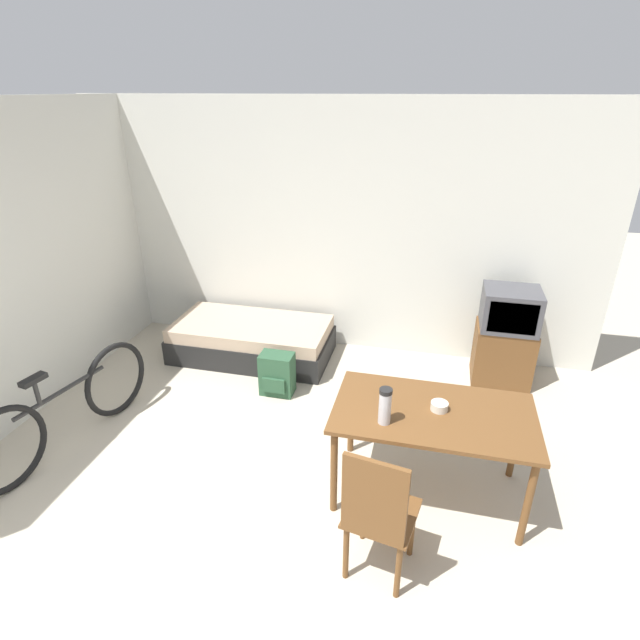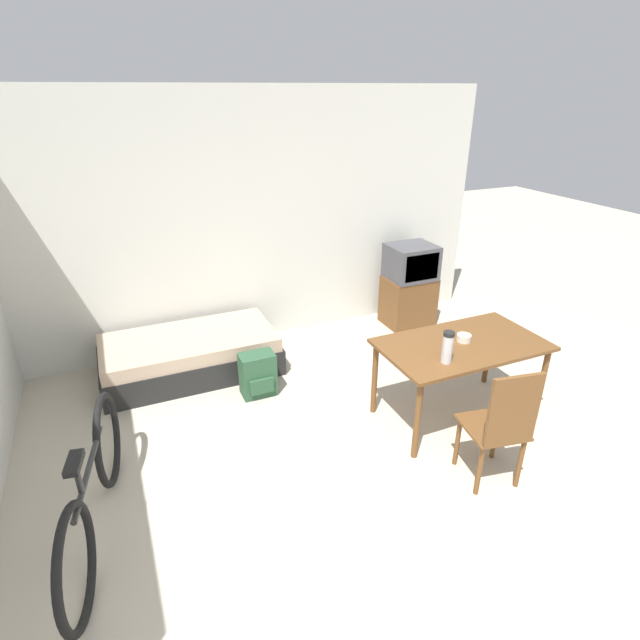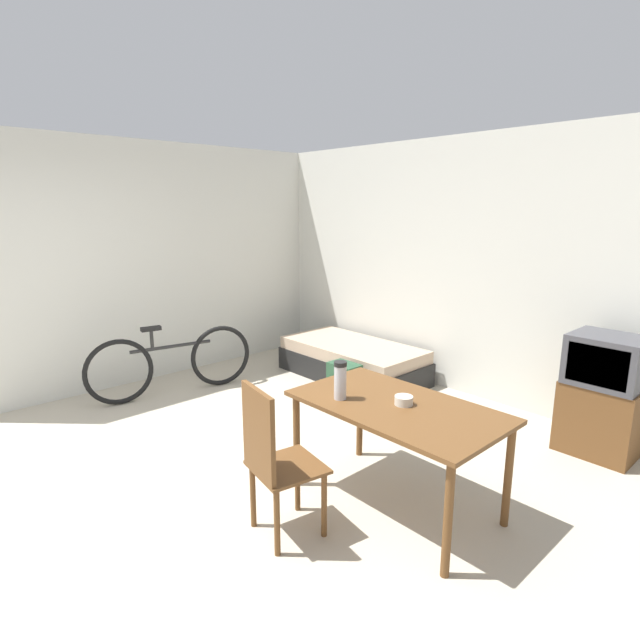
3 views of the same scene
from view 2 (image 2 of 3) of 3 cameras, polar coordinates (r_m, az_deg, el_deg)
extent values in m
plane|color=#B2A893|center=(3.32, 13.17, -29.26)|extent=(20.00, 20.00, 0.00)
cube|color=silver|center=(5.46, -8.77, 10.89)|extent=(5.72, 0.06, 2.70)
cube|color=black|center=(5.26, -14.49, -4.52)|extent=(1.73, 0.87, 0.27)
cube|color=tan|center=(5.17, -14.73, -2.55)|extent=(1.68, 0.85, 0.14)
cube|color=brown|center=(6.18, 10.02, 2.19)|extent=(0.57, 0.45, 0.59)
cube|color=#424247|center=(6.01, 10.37, 6.57)|extent=(0.54, 0.47, 0.40)
cube|color=black|center=(5.83, 11.59, 5.90)|extent=(0.44, 0.01, 0.31)
cube|color=brown|center=(4.34, 15.94, -2.73)|extent=(1.38, 0.78, 0.03)
cylinder|color=brown|center=(3.96, 11.06, -11.21)|extent=(0.05, 0.05, 0.69)
cylinder|color=brown|center=(4.71, 23.98, -6.77)|extent=(0.05, 0.05, 0.69)
cylinder|color=brown|center=(4.42, 6.26, -6.65)|extent=(0.05, 0.05, 0.69)
cylinder|color=brown|center=(5.11, 18.72, -3.34)|extent=(0.05, 0.05, 0.69)
cube|color=brown|center=(3.88, 19.09, -11.49)|extent=(0.47, 0.47, 0.02)
cube|color=brown|center=(3.61, 21.24, -9.59)|extent=(0.37, 0.09, 0.53)
cylinder|color=brown|center=(4.20, 19.41, -12.29)|extent=(0.04, 0.04, 0.43)
cylinder|color=brown|center=(4.05, 15.44, -13.22)|extent=(0.04, 0.04, 0.43)
cylinder|color=brown|center=(3.99, 21.89, -14.89)|extent=(0.04, 0.04, 0.43)
cylinder|color=brown|center=(3.84, 17.76, -16.02)|extent=(0.04, 0.04, 0.43)
torus|color=black|center=(4.03, -23.11, -12.43)|extent=(0.18, 0.68, 0.69)
torus|color=black|center=(3.24, -26.10, -23.98)|extent=(0.18, 0.68, 0.69)
cylinder|color=black|center=(3.50, -24.95, -15.27)|extent=(0.19, 0.84, 0.04)
cylinder|color=black|center=(3.29, -25.89, -16.08)|extent=(0.04, 0.04, 0.20)
cube|color=black|center=(3.21, -26.30, -14.45)|extent=(0.12, 0.21, 0.04)
cylinder|color=#B7B7BC|center=(3.95, 14.37, -3.04)|extent=(0.08, 0.08, 0.26)
cylinder|color=black|center=(3.90, 14.54, -1.54)|extent=(0.09, 0.09, 0.03)
cylinder|color=beige|center=(4.36, 16.12, -1.98)|extent=(0.12, 0.12, 0.06)
cube|color=#284C33|center=(4.75, -7.13, -6.18)|extent=(0.32, 0.21, 0.43)
cube|color=#284C33|center=(4.69, -6.65, -7.54)|extent=(0.23, 0.03, 0.15)
camera|label=1|loc=(2.48, 70.41, 11.04)|focal=28.00mm
camera|label=3|loc=(4.55, 59.58, 4.14)|focal=28.00mm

